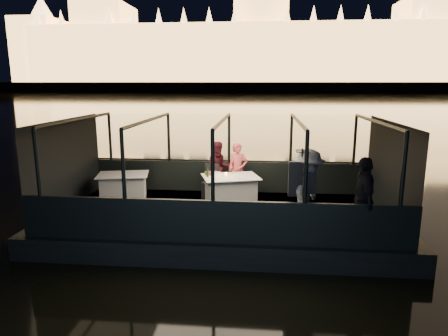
# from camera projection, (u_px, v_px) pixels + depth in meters

# --- Properties ---
(river_water) EXTENTS (500.00, 500.00, 0.00)m
(river_water) POSITION_uv_depth(u_px,v_px,m) (257.00, 100.00, 88.07)
(river_water) COLOR black
(river_water) RESTS_ON ground
(boat_hull) EXTENTS (8.60, 4.40, 1.00)m
(boat_hull) POSITION_uv_depth(u_px,v_px,m) (223.00, 231.00, 10.16)
(boat_hull) COLOR black
(boat_hull) RESTS_ON river_water
(boat_deck) EXTENTS (8.00, 4.00, 0.04)m
(boat_deck) POSITION_uv_depth(u_px,v_px,m) (223.00, 213.00, 10.06)
(boat_deck) COLOR black
(boat_deck) RESTS_ON boat_hull
(gunwale_port) EXTENTS (8.00, 0.08, 0.90)m
(gunwale_port) POSITION_uv_depth(u_px,v_px,m) (229.00, 176.00, 11.91)
(gunwale_port) COLOR black
(gunwale_port) RESTS_ON boat_deck
(gunwale_starboard) EXTENTS (8.00, 0.08, 0.90)m
(gunwale_starboard) POSITION_uv_depth(u_px,v_px,m) (213.00, 222.00, 8.02)
(gunwale_starboard) COLOR black
(gunwale_starboard) RESTS_ON boat_deck
(cabin_glass_port) EXTENTS (8.00, 0.02, 1.40)m
(cabin_glass_port) POSITION_uv_depth(u_px,v_px,m) (229.00, 138.00, 11.67)
(cabin_glass_port) COLOR #99B2B2
(cabin_glass_port) RESTS_ON gunwale_port
(cabin_glass_starboard) EXTENTS (8.00, 0.02, 1.40)m
(cabin_glass_starboard) POSITION_uv_depth(u_px,v_px,m) (213.00, 166.00, 7.78)
(cabin_glass_starboard) COLOR #99B2B2
(cabin_glass_starboard) RESTS_ON gunwale_starboard
(cabin_roof_glass) EXTENTS (8.00, 4.00, 0.02)m
(cabin_roof_glass) POSITION_uv_depth(u_px,v_px,m) (222.00, 121.00, 9.58)
(cabin_roof_glass) COLOR #99B2B2
(cabin_roof_glass) RESTS_ON boat_deck
(end_wall_fore) EXTENTS (0.02, 4.00, 2.30)m
(end_wall_fore) POSITION_uv_depth(u_px,v_px,m) (67.00, 164.00, 10.18)
(end_wall_fore) COLOR black
(end_wall_fore) RESTS_ON boat_deck
(end_wall_aft) EXTENTS (0.02, 4.00, 2.30)m
(end_wall_aft) POSITION_uv_depth(u_px,v_px,m) (390.00, 171.00, 9.46)
(end_wall_aft) COLOR black
(end_wall_aft) RESTS_ON boat_deck
(canopy_ribs) EXTENTS (8.00, 4.00, 2.30)m
(canopy_ribs) POSITION_uv_depth(u_px,v_px,m) (223.00, 167.00, 9.82)
(canopy_ribs) COLOR black
(canopy_ribs) RESTS_ON boat_deck
(embankment) EXTENTS (400.00, 140.00, 6.00)m
(embankment) POSITION_uv_depth(u_px,v_px,m) (260.00, 88.00, 214.45)
(embankment) COLOR #423D33
(embankment) RESTS_ON ground
(parliament_building) EXTENTS (220.00, 32.00, 60.00)m
(parliament_building) POSITION_uv_depth(u_px,v_px,m) (261.00, 24.00, 174.52)
(parliament_building) COLOR #F2D18C
(parliament_building) RESTS_ON embankment
(dining_table_central) EXTENTS (1.69, 1.43, 0.77)m
(dining_table_central) POSITION_uv_depth(u_px,v_px,m) (231.00, 190.00, 10.63)
(dining_table_central) COLOR silver
(dining_table_central) RESTS_ON boat_deck
(dining_table_aft) EXTENTS (1.55, 1.26, 0.73)m
(dining_table_aft) POSITION_uv_depth(u_px,v_px,m) (123.00, 186.00, 11.07)
(dining_table_aft) COLOR white
(dining_table_aft) RESTS_ON boat_deck
(chair_port_left) EXTENTS (0.53, 0.53, 0.93)m
(chair_port_left) POSITION_uv_depth(u_px,v_px,m) (211.00, 182.00, 11.24)
(chair_port_left) COLOR black
(chair_port_left) RESTS_ON boat_deck
(chair_port_right) EXTENTS (0.51, 0.51, 0.82)m
(chair_port_right) POSITION_uv_depth(u_px,v_px,m) (238.00, 181.00, 11.34)
(chair_port_right) COLOR black
(chair_port_right) RESTS_ON boat_deck
(coat_stand) EXTENTS (0.59, 0.51, 1.87)m
(coat_stand) POSITION_uv_depth(u_px,v_px,m) (301.00, 194.00, 8.36)
(coat_stand) COLOR black
(coat_stand) RESTS_ON boat_deck
(person_woman_coral) EXTENTS (0.61, 0.47, 1.53)m
(person_woman_coral) POSITION_uv_depth(u_px,v_px,m) (238.00, 171.00, 11.32)
(person_woman_coral) COLOR #D54D54
(person_woman_coral) RESTS_ON boat_deck
(person_man_maroon) EXTENTS (0.87, 0.76, 1.54)m
(person_man_maroon) POSITION_uv_depth(u_px,v_px,m) (219.00, 169.00, 11.54)
(person_man_maroon) COLOR #44131C
(person_man_maroon) RESTS_ON boat_deck
(passenger_stripe) EXTENTS (1.01, 1.34, 1.84)m
(passenger_stripe) POSITION_uv_depth(u_px,v_px,m) (307.00, 195.00, 8.49)
(passenger_stripe) COLOR silver
(passenger_stripe) RESTS_ON boat_deck
(passenger_dark) EXTENTS (0.44, 1.03, 1.76)m
(passenger_dark) POSITION_uv_depth(u_px,v_px,m) (363.00, 201.00, 8.08)
(passenger_dark) COLOR black
(passenger_dark) RESTS_ON boat_deck
(wine_bottle) EXTENTS (0.07, 0.07, 0.27)m
(wine_bottle) POSITION_uv_depth(u_px,v_px,m) (208.00, 172.00, 10.45)
(wine_bottle) COLOR #133312
(wine_bottle) RESTS_ON dining_table_central
(bread_basket) EXTENTS (0.29, 0.29, 0.09)m
(bread_basket) POSITION_uv_depth(u_px,v_px,m) (209.00, 173.00, 10.73)
(bread_basket) COLOR brown
(bread_basket) RESTS_ON dining_table_central
(amber_candle) EXTENTS (0.08, 0.08, 0.09)m
(amber_candle) POSITION_uv_depth(u_px,v_px,m) (226.00, 174.00, 10.60)
(amber_candle) COLOR orange
(amber_candle) RESTS_ON dining_table_central
(plate_near) EXTENTS (0.27, 0.27, 0.02)m
(plate_near) POSITION_uv_depth(u_px,v_px,m) (242.00, 178.00, 10.37)
(plate_near) COLOR white
(plate_near) RESTS_ON dining_table_central
(plate_far) EXTENTS (0.28, 0.28, 0.02)m
(plate_far) POSITION_uv_depth(u_px,v_px,m) (217.00, 173.00, 10.94)
(plate_far) COLOR white
(plate_far) RESTS_ON dining_table_central
(wine_glass_white) EXTENTS (0.09, 0.09, 0.20)m
(wine_glass_white) POSITION_uv_depth(u_px,v_px,m) (208.00, 173.00, 10.48)
(wine_glass_white) COLOR silver
(wine_glass_white) RESTS_ON dining_table_central
(wine_glass_red) EXTENTS (0.09, 0.09, 0.20)m
(wine_glass_red) POSITION_uv_depth(u_px,v_px,m) (232.00, 170.00, 10.85)
(wine_glass_red) COLOR silver
(wine_glass_red) RESTS_ON dining_table_central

